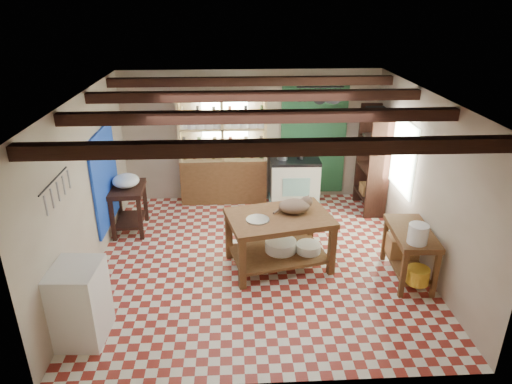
{
  "coord_description": "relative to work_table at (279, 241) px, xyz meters",
  "views": [
    {
      "loc": [
        -0.36,
        -6.21,
        3.87
      ],
      "look_at": [
        -0.01,
        0.3,
        1.05
      ],
      "focal_mm": 32.0,
      "sensor_mm": 36.0,
      "label": 1
    }
  ],
  "objects": [
    {
      "name": "enamel_bowl",
      "position": [
        -2.51,
        1.3,
        0.52
      ],
      "size": [
        0.48,
        0.48,
        0.23
      ],
      "primitive_type": "ellipsoid",
      "rotation": [
        0.0,
        0.0,
        0.05
      ],
      "color": "white",
      "rests_on": "prep_table"
    },
    {
      "name": "work_table",
      "position": [
        0.0,
        0.0,
        0.0
      ],
      "size": [
        1.69,
        1.31,
        0.86
      ],
      "primitive_type": "cube",
      "rotation": [
        0.0,
        0.0,
        0.22
      ],
      "color": "brown",
      "rests_on": "floor"
    },
    {
      "name": "wicker_basket",
      "position": [
        1.88,
        -0.12,
        -0.07
      ],
      "size": [
        0.46,
        0.38,
        0.31
      ],
      "primitive_type": "cube",
      "rotation": [
        0.0,
        0.0,
        -0.06
      ],
      "color": "#AC7745",
      "rests_on": "right_counter"
    },
    {
      "name": "window_back",
      "position": [
        -0.81,
        2.64,
        1.27
      ],
      "size": [
        0.9,
        0.02,
        0.8
      ],
      "primitive_type": "cube",
      "color": "silver",
      "rests_on": "wall_back"
    },
    {
      "name": "basin_large",
      "position": [
        0.04,
        0.06,
        -0.12
      ],
      "size": [
        0.58,
        0.58,
        0.17
      ],
      "primitive_type": "cylinder",
      "rotation": [
        0.0,
        0.0,
        0.22
      ],
      "color": "white",
      "rests_on": "work_table"
    },
    {
      "name": "pot_rack",
      "position": [
        0.94,
        2.21,
        1.75
      ],
      "size": [
        0.86,
        0.12,
        0.36
      ],
      "primitive_type": "cube",
      "color": "black",
      "rests_on": "ceiling"
    },
    {
      "name": "tall_rack",
      "position": [
        1.97,
        1.96,
        0.57
      ],
      "size": [
        0.4,
        0.86,
        2.0
      ],
      "primitive_type": "cube",
      "color": "#361B12",
      "rests_on": "floor"
    },
    {
      "name": "stove",
      "position": [
        0.54,
        2.31,
        0.04
      ],
      "size": [
        0.97,
        0.66,
        0.94
      ],
      "primitive_type": "cube",
      "rotation": [
        0.0,
        0.0,
        -0.02
      ],
      "color": "silver",
      "rests_on": "floor"
    },
    {
      "name": "yellow_tub",
      "position": [
        1.84,
        -0.87,
        -0.11
      ],
      "size": [
        0.33,
        0.33,
        0.23
      ],
      "primitive_type": "cylinder",
      "rotation": [
        0.0,
        0.0,
        -0.06
      ],
      "color": "gold",
      "rests_on": "right_counter"
    },
    {
      "name": "wall_back",
      "position": [
        -0.31,
        2.66,
        0.87
      ],
      "size": [
        5.0,
        0.04,
        2.6
      ],
      "primitive_type": "cube",
      "color": "#C3B19D",
      "rests_on": "floor"
    },
    {
      "name": "green_wall_patch",
      "position": [
        0.94,
        2.63,
        0.82
      ],
      "size": [
        1.3,
        0.04,
        2.3
      ],
      "primitive_type": "cube",
      "color": "#225531",
      "rests_on": "wall_back"
    },
    {
      "name": "utensil_rail",
      "position": [
        -2.75,
        -1.04,
        1.35
      ],
      "size": [
        0.06,
        0.9,
        0.28
      ],
      "primitive_type": "cube",
      "color": "black",
      "rests_on": "wall_left"
    },
    {
      "name": "right_counter",
      "position": [
        1.87,
        -0.42,
        -0.04
      ],
      "size": [
        0.61,
        1.12,
        0.78
      ],
      "primitive_type": "cube",
      "rotation": [
        0.0,
        0.0,
        -0.06
      ],
      "color": "brown",
      "rests_on": "floor"
    },
    {
      "name": "white_cabinet",
      "position": [
        -2.53,
        -1.48,
        0.07
      ],
      "size": [
        0.59,
        0.69,
        0.99
      ],
      "primitive_type": "cube",
      "rotation": [
        0.0,
        0.0,
        -0.06
      ],
      "color": "white",
      "rests_on": "floor"
    },
    {
      "name": "basin_small",
      "position": [
        0.46,
        0.0,
        -0.13
      ],
      "size": [
        0.45,
        0.45,
        0.13
      ],
      "primitive_type": "cylinder",
      "rotation": [
        0.0,
        0.0,
        0.22
      ],
      "color": "white",
      "rests_on": "work_table"
    },
    {
      "name": "ceiling_beams",
      "position": [
        -0.31,
        0.16,
        2.05
      ],
      "size": [
        5.0,
        3.8,
        0.15
      ],
      "primitive_type": "cube",
      "color": "#361B12",
      "rests_on": "ceiling"
    },
    {
      "name": "blue_wall_patch",
      "position": [
        -2.78,
        1.06,
        0.67
      ],
      "size": [
        0.04,
        1.4,
        1.6
      ],
      "primitive_type": "cube",
      "color": "blue",
      "rests_on": "wall_left"
    },
    {
      "name": "window_right",
      "position": [
        2.17,
        1.16,
        0.97
      ],
      "size": [
        0.02,
        1.3,
        1.2
      ],
      "primitive_type": "cube",
      "color": "silver",
      "rests_on": "wall_right"
    },
    {
      "name": "shelving_unit",
      "position": [
        -0.86,
        2.47,
        0.67
      ],
      "size": [
        1.7,
        0.34,
        2.2
      ],
      "primitive_type": "cube",
      "color": "#DBBA7E",
      "rests_on": "floor"
    },
    {
      "name": "floor",
      "position": [
        -0.31,
        0.16,
        -0.44
      ],
      "size": [
        5.0,
        5.0,
        0.02
      ],
      "primitive_type": "cube",
      "color": "maroon",
      "rests_on": "ground"
    },
    {
      "name": "kettle_left",
      "position": [
        0.29,
        2.31,
        0.63
      ],
      "size": [
        0.22,
        0.22,
        0.25
      ],
      "primitive_type": "cylinder",
      "rotation": [
        0.0,
        0.0,
        -0.02
      ],
      "color": "#A0A0A7",
      "rests_on": "stove"
    },
    {
      "name": "white_bucket",
      "position": [
        1.8,
        -0.77,
        0.49
      ],
      "size": [
        0.28,
        0.28,
        0.27
      ],
      "primitive_type": "cylinder",
      "rotation": [
        0.0,
        0.0,
        -0.06
      ],
      "color": "white",
      "rests_on": "right_counter"
    },
    {
      "name": "prep_table",
      "position": [
        -2.51,
        1.3,
        -0.01
      ],
      "size": [
        0.61,
        0.85,
        0.84
      ],
      "primitive_type": "cube",
      "rotation": [
        0.0,
        0.0,
        0.05
      ],
      "color": "#361B12",
      "rests_on": "floor"
    },
    {
      "name": "cat",
      "position": [
        0.23,
        0.1,
        0.53
      ],
      "size": [
        0.57,
        0.51,
        0.21
      ],
      "primitive_type": "ellipsoid",
      "rotation": [
        0.0,
        0.0,
        0.39
      ],
      "color": "#87664E",
      "rests_on": "work_table"
    },
    {
      "name": "wall_left",
      "position": [
        -2.81,
        0.16,
        0.87
      ],
      "size": [
        0.04,
        5.0,
        2.6
      ],
      "primitive_type": "cube",
      "color": "#C3B19D",
      "rests_on": "floor"
    },
    {
      "name": "ceiling",
      "position": [
        -0.31,
        0.16,
        2.17
      ],
      "size": [
        5.0,
        5.0,
        0.02
      ],
      "primitive_type": "cube",
      "color": "#3F3F44",
      "rests_on": "wall_back"
    },
    {
      "name": "steel_tray",
      "position": [
        -0.33,
        -0.13,
        0.44
      ],
      "size": [
        0.41,
        0.41,
        0.02
      ],
      "primitive_type": "cylinder",
      "rotation": [
        0.0,
        0.0,
        0.22
      ],
      "color": "#A0A0A7",
      "rests_on": "work_table"
    },
    {
      "name": "kettle_right",
      "position": [
        0.64,
        2.3,
        0.6
      ],
      "size": [
        0.14,
        0.14,
        0.18
      ],
      "primitive_type": "cylinder",
      "rotation": [
        0.0,
        0.0,
        -0.02
      ],
      "color": "black",
      "rests_on": "stove"
    },
    {
      "name": "wall_right",
      "position": [
        2.19,
        0.16,
        0.87
      ],
      "size": [
        0.04,
        5.0,
        2.6
      ],
      "primitive_type": "cube",
      "color": "#C3B19D",
      "rests_on": "floor"
    },
    {
      "name": "wall_front",
      "position": [
        -0.31,
        -2.34,
        0.87
      ],
      "size": [
        5.0,
        0.04,
        2.6
      ],
      "primitive_type": "cube",
      "color": "#C3B19D",
      "rests_on": "floor"
    }
  ]
}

